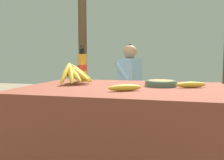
% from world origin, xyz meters
% --- Properties ---
extents(market_counter, '(1.37, 0.96, 0.73)m').
position_xyz_m(market_counter, '(0.00, 0.00, 0.36)').
color(market_counter, brown).
rests_on(market_counter, ground_plane).
extents(banana_bunch_ripe, '(0.22, 0.36, 0.17)m').
position_xyz_m(banana_bunch_ripe, '(-0.40, 0.08, 0.81)').
color(banana_bunch_ripe, '#4C381E').
rests_on(banana_bunch_ripe, market_counter).
extents(serving_bowl, '(0.22, 0.22, 0.04)m').
position_xyz_m(serving_bowl, '(0.23, 0.10, 0.75)').
color(serving_bowl, '#4C6B5B').
rests_on(serving_bowl, market_counter).
extents(water_bottle, '(0.08, 0.08, 0.30)m').
position_xyz_m(water_bottle, '(-0.43, 0.31, 0.85)').
color(water_bottle, gold).
rests_on(water_bottle, market_counter).
extents(loose_banana_front, '(0.20, 0.14, 0.04)m').
position_xyz_m(loose_banana_front, '(0.04, -0.21, 0.75)').
color(loose_banana_front, gold).
rests_on(loose_banana_front, market_counter).
extents(loose_banana_side, '(0.20, 0.11, 0.04)m').
position_xyz_m(loose_banana_side, '(0.43, 0.05, 0.75)').
color(loose_banana_side, gold).
rests_on(loose_banana_side, market_counter).
extents(wooden_bench, '(1.58, 0.32, 0.45)m').
position_xyz_m(wooden_bench, '(0.03, 1.43, 0.38)').
color(wooden_bench, '#4C3823').
rests_on(wooden_bench, ground_plane).
extents(seated_vendor, '(0.45, 0.43, 1.10)m').
position_xyz_m(seated_vendor, '(-0.26, 1.41, 0.64)').
color(seated_vendor, '#564C60').
rests_on(seated_vendor, ground_plane).
extents(banana_bunch_green, '(0.19, 0.31, 0.16)m').
position_xyz_m(banana_bunch_green, '(0.50, 1.43, 0.52)').
color(banana_bunch_green, '#4C381E').
rests_on(banana_bunch_green, wooden_bench).
extents(support_post_near, '(0.12, 0.12, 2.80)m').
position_xyz_m(support_post_near, '(-0.93, 1.62, 1.40)').
color(support_post_near, '#4C3823').
rests_on(support_post_near, ground_plane).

